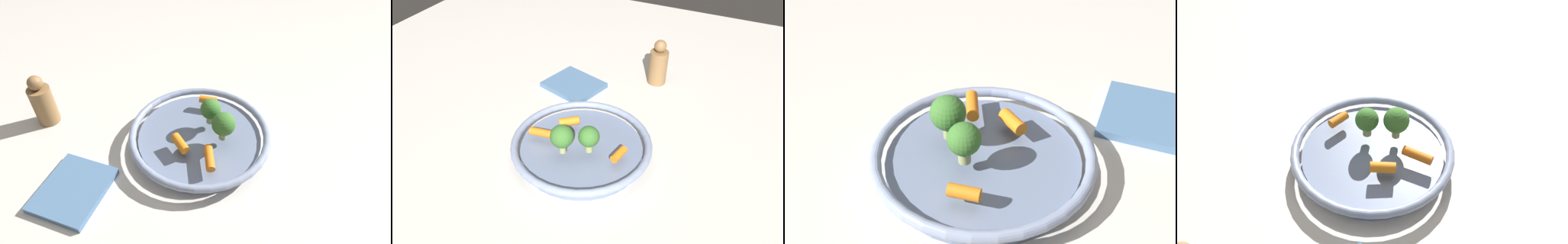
# 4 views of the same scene
# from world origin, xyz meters

# --- Properties ---
(ground_plane) EXTENTS (1.85, 1.85, 0.00)m
(ground_plane) POSITION_xyz_m (0.00, 0.00, 0.00)
(ground_plane) COLOR beige
(serving_bowl) EXTENTS (0.31, 0.31, 0.04)m
(serving_bowl) POSITION_xyz_m (0.00, 0.00, 0.02)
(serving_bowl) COLOR slate
(serving_bowl) RESTS_ON ground_plane
(baby_carrot_center) EXTENTS (0.06, 0.03, 0.02)m
(baby_carrot_center) POSITION_xyz_m (0.08, 0.02, 0.05)
(baby_carrot_center) COLOR orange
(baby_carrot_center) RESTS_ON serving_bowl
(baby_carrot_back) EXTENTS (0.05, 0.04, 0.02)m
(baby_carrot_back) POSITION_xyz_m (0.05, -0.04, 0.05)
(baby_carrot_back) COLOR orange
(baby_carrot_back) RESTS_ON serving_bowl
(baby_carrot_right) EXTENTS (0.02, 0.04, 0.02)m
(baby_carrot_right) POSITION_xyz_m (-0.10, 0.02, 0.05)
(baby_carrot_right) COLOR orange
(baby_carrot_right) RESTS_ON serving_bowl
(broccoli_floret_small) EXTENTS (0.05, 0.05, 0.06)m
(broccoli_floret_small) POSITION_xyz_m (-0.03, 0.02, 0.08)
(broccoli_floret_small) COLOR #9BA566
(broccoli_floret_small) RESTS_ON serving_bowl
(broccoli_floret_large) EXTENTS (0.05, 0.05, 0.07)m
(broccoli_floret_large) POSITION_xyz_m (0.02, 0.05, 0.08)
(broccoli_floret_large) COLOR #9CA566
(broccoli_floret_large) RESTS_ON serving_bowl
(pepper_mill) EXTENTS (0.05, 0.05, 0.13)m
(pepper_mill) POSITION_xyz_m (-0.05, -0.37, 0.06)
(pepper_mill) COLOR olive
(pepper_mill) RESTS_ON ground_plane
(dish_towel) EXTENTS (0.17, 0.16, 0.01)m
(dish_towel) POSITION_xyz_m (0.15, -0.24, 0.01)
(dish_towel) COLOR #4C7099
(dish_towel) RESTS_ON ground_plane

